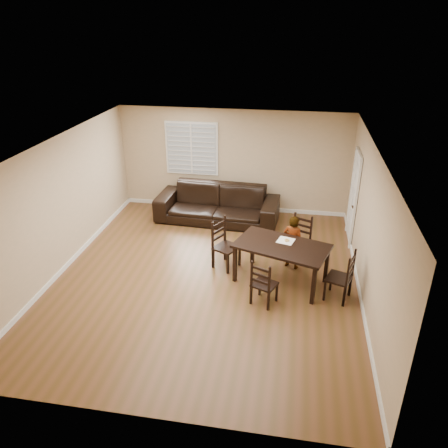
{
  "coord_description": "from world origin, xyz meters",
  "views": [
    {
      "loc": [
        1.61,
        -7.36,
        4.82
      ],
      "look_at": [
        0.27,
        0.45,
        1.0
      ],
      "focal_mm": 35.0,
      "sensor_mm": 36.0,
      "label": 1
    }
  ],
  "objects_px": {
    "dining_table": "(282,249)",
    "chair_far": "(262,286)",
    "chair_near": "(300,239)",
    "child": "(293,242)",
    "chair_left": "(222,245)",
    "sofa": "(217,204)",
    "chair_right": "(345,279)",
    "donut": "(287,240)"
  },
  "relations": [
    {
      "from": "donut",
      "to": "sofa",
      "type": "height_order",
      "value": "sofa"
    },
    {
      "from": "dining_table",
      "to": "chair_near",
      "type": "relative_size",
      "value": 1.99
    },
    {
      "from": "chair_near",
      "to": "chair_far",
      "type": "xyz_separation_m",
      "value": [
        -0.66,
        -1.91,
        -0.04
      ]
    },
    {
      "from": "chair_far",
      "to": "chair_right",
      "type": "distance_m",
      "value": 1.56
    },
    {
      "from": "chair_left",
      "to": "chair_right",
      "type": "xyz_separation_m",
      "value": [
        2.46,
        -0.87,
        -0.02
      ]
    },
    {
      "from": "chair_right",
      "to": "child",
      "type": "xyz_separation_m",
      "value": [
        -0.99,
        1.03,
        0.13
      ]
    },
    {
      "from": "chair_right",
      "to": "child",
      "type": "relative_size",
      "value": 0.86
    },
    {
      "from": "dining_table",
      "to": "donut",
      "type": "bearing_deg",
      "value": 83.66
    },
    {
      "from": "chair_near",
      "to": "chair_left",
      "type": "distance_m",
      "value": 1.73
    },
    {
      "from": "chair_left",
      "to": "child",
      "type": "relative_size",
      "value": 0.9
    },
    {
      "from": "chair_near",
      "to": "child",
      "type": "bearing_deg",
      "value": -85.38
    },
    {
      "from": "donut",
      "to": "sofa",
      "type": "bearing_deg",
      "value": 126.97
    },
    {
      "from": "chair_near",
      "to": "child",
      "type": "height_order",
      "value": "child"
    },
    {
      "from": "chair_far",
      "to": "dining_table",
      "type": "bearing_deg",
      "value": -85.96
    },
    {
      "from": "dining_table",
      "to": "child",
      "type": "xyz_separation_m",
      "value": [
        0.2,
        0.6,
        -0.15
      ]
    },
    {
      "from": "sofa",
      "to": "chair_left",
      "type": "bearing_deg",
      "value": -74.21
    },
    {
      "from": "donut",
      "to": "child",
      "type": "bearing_deg",
      "value": 74.32
    },
    {
      "from": "child",
      "to": "sofa",
      "type": "xyz_separation_m",
      "value": [
        -1.95,
        2.01,
        -0.14
      ]
    },
    {
      "from": "chair_near",
      "to": "donut",
      "type": "height_order",
      "value": "chair_near"
    },
    {
      "from": "child",
      "to": "chair_left",
      "type": "bearing_deg",
      "value": 28.51
    },
    {
      "from": "chair_near",
      "to": "sofa",
      "type": "bearing_deg",
      "value": 168.19
    },
    {
      "from": "chair_far",
      "to": "chair_left",
      "type": "distance_m",
      "value": 1.62
    },
    {
      "from": "chair_left",
      "to": "donut",
      "type": "relative_size",
      "value": 10.7
    },
    {
      "from": "donut",
      "to": "chair_left",
      "type": "bearing_deg",
      "value": 168.88
    },
    {
      "from": "chair_far",
      "to": "donut",
      "type": "distance_m",
      "value": 1.19
    },
    {
      "from": "dining_table",
      "to": "child",
      "type": "distance_m",
      "value": 0.65
    },
    {
      "from": "chair_far",
      "to": "donut",
      "type": "bearing_deg",
      "value": -86.99
    },
    {
      "from": "donut",
      "to": "chair_right",
      "type": "bearing_deg",
      "value": -28.56
    },
    {
      "from": "chair_left",
      "to": "sofa",
      "type": "distance_m",
      "value": 2.23
    },
    {
      "from": "chair_far",
      "to": "child",
      "type": "height_order",
      "value": "child"
    },
    {
      "from": "chair_far",
      "to": "chair_left",
      "type": "xyz_separation_m",
      "value": [
        -0.96,
        1.31,
        0.07
      ]
    },
    {
      "from": "child",
      "to": "sofa",
      "type": "bearing_deg",
      "value": -23.58
    },
    {
      "from": "chair_far",
      "to": "child",
      "type": "bearing_deg",
      "value": -85.73
    },
    {
      "from": "chair_near",
      "to": "child",
      "type": "distance_m",
      "value": 0.49
    },
    {
      "from": "chair_left",
      "to": "chair_right",
      "type": "bearing_deg",
      "value": -81.5
    },
    {
      "from": "child",
      "to": "sofa",
      "type": "distance_m",
      "value": 2.81
    },
    {
      "from": "dining_table",
      "to": "chair_left",
      "type": "distance_m",
      "value": 1.36
    },
    {
      "from": "chair_near",
      "to": "donut",
      "type": "relative_size",
      "value": 10.1
    },
    {
      "from": "chair_right",
      "to": "donut",
      "type": "bearing_deg",
      "value": -98.5
    },
    {
      "from": "donut",
      "to": "dining_table",
      "type": "bearing_deg",
      "value": -114.88
    },
    {
      "from": "dining_table",
      "to": "chair_far",
      "type": "distance_m",
      "value": 0.97
    },
    {
      "from": "chair_far",
      "to": "sofa",
      "type": "height_order",
      "value": "chair_far"
    }
  ]
}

